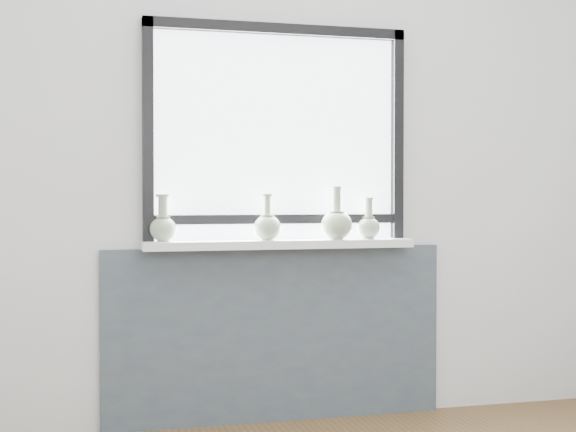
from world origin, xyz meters
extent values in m
cube|color=silver|center=(0.00, 1.81, 1.30)|extent=(3.60, 0.02, 2.60)
cube|color=#45535A|center=(0.00, 1.78, 0.43)|extent=(1.70, 0.03, 0.86)
cube|color=white|center=(0.00, 1.71, 0.88)|extent=(1.32, 0.18, 0.04)
cube|color=black|center=(-0.62, 1.76, 1.43)|extent=(0.05, 0.06, 1.05)
cube|color=black|center=(0.62, 1.76, 1.43)|extent=(0.05, 0.06, 1.05)
cube|color=black|center=(0.00, 1.76, 1.92)|extent=(1.30, 0.06, 0.05)
cube|color=black|center=(0.00, 1.76, 1.00)|extent=(1.20, 0.05, 0.04)
cube|color=white|center=(0.00, 1.79, 1.40)|extent=(1.20, 0.01, 1.00)
cylinder|color=#9FB18F|center=(-0.56, 1.71, 0.90)|extent=(0.06, 0.06, 0.01)
ellipsoid|color=#9FB18F|center=(-0.56, 1.71, 0.96)|extent=(0.13, 0.13, 0.12)
cone|color=#9FB18F|center=(-0.56, 1.71, 1.00)|extent=(0.07, 0.07, 0.03)
cylinder|color=#9FB18F|center=(-0.56, 1.71, 1.05)|extent=(0.05, 0.05, 0.11)
cylinder|color=#9FB18F|center=(-0.56, 1.71, 1.12)|extent=(0.07, 0.07, 0.01)
cylinder|color=#9FB18F|center=(-0.06, 1.70, 0.90)|extent=(0.06, 0.06, 0.01)
ellipsoid|color=#9FB18F|center=(-0.06, 1.70, 0.96)|extent=(0.13, 0.13, 0.12)
cone|color=#9FB18F|center=(-0.06, 1.70, 1.01)|extent=(0.07, 0.07, 0.03)
cylinder|color=#9FB18F|center=(-0.06, 1.70, 1.06)|extent=(0.03, 0.03, 0.11)
cylinder|color=#9FB18F|center=(-0.06, 1.70, 1.12)|extent=(0.05, 0.05, 0.01)
cylinder|color=#9FB18F|center=(0.28, 1.69, 0.90)|extent=(0.07, 0.07, 0.01)
ellipsoid|color=#9FB18F|center=(0.28, 1.69, 0.97)|extent=(0.15, 0.15, 0.14)
cone|color=#9FB18F|center=(0.28, 1.69, 1.02)|extent=(0.08, 0.08, 0.03)
cylinder|color=#9FB18F|center=(0.28, 1.69, 1.08)|extent=(0.04, 0.04, 0.13)
cylinder|color=#9FB18F|center=(0.28, 1.69, 1.15)|extent=(0.05, 0.05, 0.01)
cylinder|color=#9FB18F|center=(0.46, 1.72, 0.90)|extent=(0.05, 0.05, 0.01)
ellipsoid|color=#9FB18F|center=(0.46, 1.72, 0.95)|extent=(0.12, 0.12, 0.11)
cone|color=#9FB18F|center=(0.46, 1.72, 0.99)|extent=(0.06, 0.06, 0.03)
cylinder|color=#9FB18F|center=(0.46, 1.72, 1.04)|extent=(0.04, 0.04, 0.10)
cylinder|color=#9FB18F|center=(0.46, 1.72, 1.10)|extent=(0.05, 0.05, 0.01)
camera|label=1|loc=(-0.92, -2.05, 1.11)|focal=50.00mm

